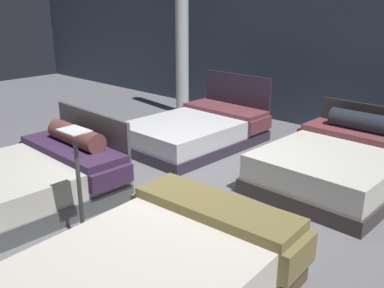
{
  "coord_description": "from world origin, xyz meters",
  "views": [
    {
      "loc": [
        3.19,
        -3.49,
        2.22
      ],
      "look_at": [
        -0.18,
        0.18,
        0.53
      ],
      "focal_mm": 39.95,
      "sensor_mm": 36.0,
      "label": 1
    }
  ],
  "objects_px": {
    "bed_0": "(24,183)",
    "support_pillar": "(182,25)",
    "bed_1": "(159,275)",
    "bed_2": "(197,131)",
    "bed_3": "(340,164)",
    "price_sign": "(81,201)"
  },
  "relations": [
    {
      "from": "bed_0",
      "to": "support_pillar",
      "type": "bearing_deg",
      "value": 112.05
    },
    {
      "from": "bed_1",
      "to": "bed_2",
      "type": "xyz_separation_m",
      "value": [
        -2.32,
        3.01,
        -0.02
      ]
    },
    {
      "from": "bed_3",
      "to": "price_sign",
      "type": "distance_m",
      "value": 3.19
    },
    {
      "from": "price_sign",
      "to": "bed_1",
      "type": "bearing_deg",
      "value": -5.34
    },
    {
      "from": "bed_0",
      "to": "bed_1",
      "type": "bearing_deg",
      "value": -1.19
    },
    {
      "from": "bed_1",
      "to": "bed_0",
      "type": "bearing_deg",
      "value": 173.77
    },
    {
      "from": "bed_0",
      "to": "bed_1",
      "type": "relative_size",
      "value": 0.99
    },
    {
      "from": "bed_0",
      "to": "bed_2",
      "type": "relative_size",
      "value": 0.97
    },
    {
      "from": "bed_0",
      "to": "support_pillar",
      "type": "relative_size",
      "value": 0.61
    },
    {
      "from": "bed_3",
      "to": "price_sign",
      "type": "height_order",
      "value": "price_sign"
    },
    {
      "from": "bed_3",
      "to": "bed_2",
      "type": "bearing_deg",
      "value": -177.58
    },
    {
      "from": "bed_1",
      "to": "bed_3",
      "type": "bearing_deg",
      "value": 86.22
    },
    {
      "from": "bed_2",
      "to": "bed_3",
      "type": "distance_m",
      "value": 2.35
    },
    {
      "from": "bed_2",
      "to": "support_pillar",
      "type": "xyz_separation_m",
      "value": [
        -1.55,
        1.29,
        1.52
      ]
    },
    {
      "from": "bed_1",
      "to": "bed_3",
      "type": "distance_m",
      "value": 3.05
    },
    {
      "from": "bed_1",
      "to": "bed_2",
      "type": "height_order",
      "value": "bed_2"
    },
    {
      "from": "support_pillar",
      "to": "price_sign",
      "type": "bearing_deg",
      "value": -57.16
    },
    {
      "from": "price_sign",
      "to": "bed_0",
      "type": "bearing_deg",
      "value": 179.25
    },
    {
      "from": "bed_2",
      "to": "bed_3",
      "type": "height_order",
      "value": "bed_2"
    },
    {
      "from": "bed_1",
      "to": "support_pillar",
      "type": "height_order",
      "value": "support_pillar"
    },
    {
      "from": "bed_2",
      "to": "support_pillar",
      "type": "height_order",
      "value": "support_pillar"
    },
    {
      "from": "bed_1",
      "to": "price_sign",
      "type": "bearing_deg",
      "value": 171.49
    }
  ]
}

